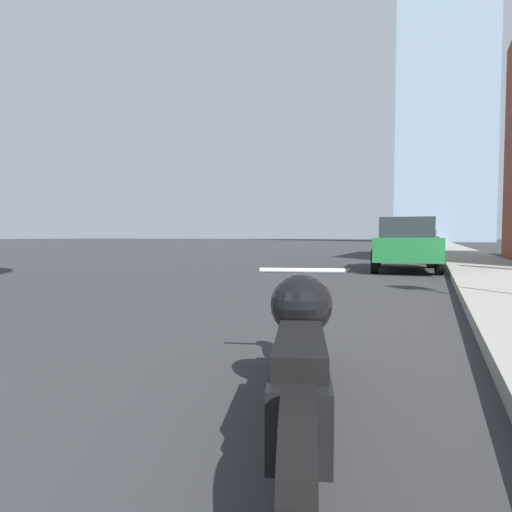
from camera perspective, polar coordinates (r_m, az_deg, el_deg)
name	(u,v)px	position (r m, az deg, el deg)	size (l,w,h in m)	color
sidewalk	(452,248)	(38.95, 26.20, 1.08)	(2.25, 240.00, 0.15)	gray
distant_tower	(445,58)	(103.95, 25.44, 24.14)	(18.58, 18.58, 78.77)	#8CA5BC
motorcycle	(301,352)	(2.24, 6.41, -13.43)	(0.96, 2.39, 0.79)	black
parked_car_green	(405,244)	(12.79, 20.53, 1.64)	(2.12, 4.21, 1.57)	#1E6B33
parked_car_yellow	(419,240)	(24.64, 22.22, 2.16)	(2.05, 3.90, 1.73)	gold
parked_car_black	(425,239)	(37.38, 23.05, 2.26)	(2.23, 4.33, 1.69)	black
parked_car_silver	(426,238)	(50.59, 23.11, 2.39)	(2.26, 4.68, 1.82)	#BCBCC1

